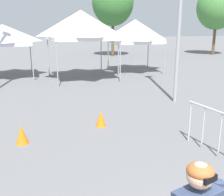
# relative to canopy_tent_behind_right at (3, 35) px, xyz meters

# --- Properties ---
(canopy_tent_behind_right) EXTENTS (3.09, 3.09, 2.96)m
(canopy_tent_behind_right) POSITION_rel_canopy_tent_behind_right_xyz_m (0.00, 0.00, 0.00)
(canopy_tent_behind_right) COLOR #9E9EA3
(canopy_tent_behind_right) RESTS_ON ground
(canopy_tent_left_of_center) EXTENTS (3.66, 3.66, 3.69)m
(canopy_tent_left_of_center) POSITION_rel_canopy_tent_behind_right_xyz_m (4.11, -1.56, 0.52)
(canopy_tent_left_of_center) COLOR #9E9EA3
(canopy_tent_left_of_center) RESTS_ON ground
(canopy_tent_right_of_center) EXTENTS (3.15, 3.15, 3.27)m
(canopy_tent_right_of_center) POSITION_rel_canopy_tent_behind_right_xyz_m (7.79, 0.09, 0.15)
(canopy_tent_right_of_center) COLOR #9E9EA3
(canopy_tent_right_of_center) RESTS_ON ground
(tree_behind_tents_right) EXTENTS (3.88, 3.88, 7.12)m
(tree_behind_tents_right) POSITION_rel_canopy_tent_behind_right_xyz_m (8.95, 9.44, 2.57)
(tree_behind_tents_right) COLOR brown
(tree_behind_tents_right) RESTS_ON ground
(tree_behind_tents_center) EXTENTS (3.94, 3.94, 6.83)m
(tree_behind_tents_center) POSITION_rel_canopy_tent_behind_right_xyz_m (19.29, 8.08, 2.25)
(tree_behind_tents_center) COLOR brown
(tree_behind_tents_center) RESTS_ON ground
(crowd_barrier_mid_lot) EXTENTS (0.40, 2.08, 1.08)m
(crowd_barrier_mid_lot) POSITION_rel_canopy_tent_behind_right_xyz_m (5.48, -11.78, -1.65)
(crowd_barrier_mid_lot) COLOR #B7BABF
(crowd_barrier_mid_lot) RESTS_ON ground
(traffic_cone_lot_center) EXTENTS (0.32, 0.32, 0.47)m
(traffic_cone_lot_center) POSITION_rel_canopy_tent_behind_right_xyz_m (3.39, -9.12, -2.17)
(traffic_cone_lot_center) COLOR orange
(traffic_cone_lot_center) RESTS_ON ground
(traffic_cone_near_barrier) EXTENTS (0.32, 0.32, 0.48)m
(traffic_cone_near_barrier) POSITION_rel_canopy_tent_behind_right_xyz_m (1.18, -9.81, -2.16)
(traffic_cone_near_barrier) COLOR orange
(traffic_cone_near_barrier) RESTS_ON ground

